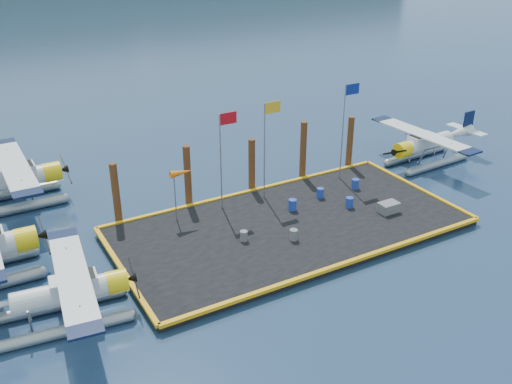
% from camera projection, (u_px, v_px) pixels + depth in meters
% --- Properties ---
extents(ground, '(4000.00, 4000.00, 0.00)m').
position_uv_depth(ground, '(289.00, 230.00, 33.36)').
color(ground, navy).
rests_on(ground, ground).
extents(dock, '(20.00, 10.00, 0.40)m').
position_uv_depth(dock, '(290.00, 227.00, 33.28)').
color(dock, black).
rests_on(dock, ground).
extents(dock_bumpers, '(20.25, 10.25, 0.18)m').
position_uv_depth(dock_bumpers, '(290.00, 222.00, 33.15)').
color(dock_bumpers, orange).
rests_on(dock_bumpers, dock).
extents(seaplane_a, '(8.03, 8.86, 3.14)m').
position_uv_depth(seaplane_a, '(67.00, 296.00, 25.21)').
color(seaplane_a, gray).
rests_on(seaplane_a, ground).
extents(seaplane_c, '(9.28, 10.21, 3.65)m').
position_uv_depth(seaplane_c, '(10.00, 183.00, 35.51)').
color(seaplane_c, gray).
rests_on(seaplane_c, ground).
extents(seaplane_d, '(8.36, 9.21, 3.27)m').
position_uv_depth(seaplane_d, '(425.00, 146.00, 41.76)').
color(seaplane_d, gray).
rests_on(seaplane_d, ground).
extents(drum_0, '(0.42, 0.42, 0.59)m').
position_uv_depth(drum_0, '(244.00, 236.00, 31.34)').
color(drum_0, '#5B5C61').
rests_on(drum_0, dock).
extents(drum_1, '(0.46, 0.46, 0.65)m').
position_uv_depth(drum_1, '(349.00, 202.00, 34.98)').
color(drum_1, '#1C349C').
rests_on(drum_1, dock).
extents(drum_2, '(0.47, 0.47, 0.66)m').
position_uv_depth(drum_2, '(355.00, 184.00, 37.41)').
color(drum_2, '#1C349C').
rests_on(drum_2, dock).
extents(drum_3, '(0.44, 0.44, 0.62)m').
position_uv_depth(drum_3, '(294.00, 235.00, 31.41)').
color(drum_3, '#5B5C61').
rests_on(drum_3, dock).
extents(drum_4, '(0.45, 0.45, 0.64)m').
position_uv_depth(drum_4, '(320.00, 193.00, 36.20)').
color(drum_4, '#1C349C').
rests_on(drum_4, dock).
extents(drum_5, '(0.49, 0.49, 0.69)m').
position_uv_depth(drum_5, '(292.00, 205.00, 34.63)').
color(drum_5, '#1C349C').
rests_on(drum_5, dock).
extents(crate, '(1.22, 0.81, 0.61)m').
position_uv_depth(crate, '(389.00, 207.00, 34.42)').
color(crate, '#5B5C61').
rests_on(crate, dock).
extents(flagpole_red, '(1.14, 0.08, 6.00)m').
position_uv_depth(flagpole_red, '(223.00, 146.00, 33.42)').
color(flagpole_red, gray).
rests_on(flagpole_red, dock).
extents(flagpole_yellow, '(1.14, 0.08, 6.20)m').
position_uv_depth(flagpole_yellow, '(267.00, 136.00, 34.71)').
color(flagpole_yellow, gray).
rests_on(flagpole_yellow, dock).
extents(flagpole_blue, '(1.14, 0.08, 6.50)m').
position_uv_depth(flagpole_blue, '(346.00, 118.00, 37.31)').
color(flagpole_blue, gray).
rests_on(flagpole_blue, dock).
extents(windsock, '(1.40, 0.44, 3.12)m').
position_uv_depth(windsock, '(181.00, 174.00, 32.71)').
color(windsock, gray).
rests_on(windsock, dock).
extents(piling_0, '(0.44, 0.44, 4.00)m').
position_uv_depth(piling_0, '(116.00, 195.00, 32.94)').
color(piling_0, '#4A2715').
rests_on(piling_0, ground).
extents(piling_1, '(0.44, 0.44, 4.20)m').
position_uv_depth(piling_1, '(188.00, 178.00, 34.91)').
color(piling_1, '#4A2715').
rests_on(piling_1, ground).
extents(piling_2, '(0.44, 0.44, 3.80)m').
position_uv_depth(piling_2, '(252.00, 167.00, 37.00)').
color(piling_2, '#4A2715').
rests_on(piling_2, ground).
extents(piling_3, '(0.44, 0.44, 4.30)m').
position_uv_depth(piling_3, '(303.00, 152.00, 38.68)').
color(piling_3, '#4A2715').
rests_on(piling_3, ground).
extents(piling_4, '(0.44, 0.44, 4.00)m').
position_uv_depth(piling_4, '(350.00, 144.00, 40.53)').
color(piling_4, '#4A2715').
rests_on(piling_4, ground).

